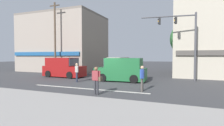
{
  "coord_description": "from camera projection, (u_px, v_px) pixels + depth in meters",
  "views": [
    {
      "loc": [
        6.2,
        -14.14,
        2.31
      ],
      "look_at": [
        -0.21,
        2.0,
        1.6
      ],
      "focal_mm": 28.0,
      "sensor_mm": 36.0,
      "label": 1
    }
  ],
  "objects": [
    {
      "name": "van_parked_curbside",
      "position": [
        119.0,
        66.0,
        23.19
      ],
      "size": [
        2.3,
        4.72,
        2.11
      ],
      "color": "#B7B29E",
      "rests_on": "ground"
    },
    {
      "name": "pedestrian_foreground_with_bag",
      "position": [
        96.0,
        79.0,
        10.31
      ],
      "size": [
        0.67,
        0.32,
        1.67
      ],
      "color": "#333338",
      "rests_on": "ground"
    },
    {
      "name": "ground_plane",
      "position": [
        106.0,
        82.0,
        15.51
      ],
      "size": [
        120.0,
        120.0,
        0.0
      ],
      "primitive_type": "plane",
      "color": "#3D3D3F"
    },
    {
      "name": "building_left_block",
      "position": [
        64.0,
        44.0,
        27.62
      ],
      "size": [
        11.57,
        8.66,
        8.55
      ],
      "color": "gray",
      "rests_on": "ground"
    },
    {
      "name": "utility_pole_far_right",
      "position": [
        205.0,
        44.0,
        20.03
      ],
      "size": [
        1.4,
        0.22,
        7.15
      ],
      "color": "brown",
      "rests_on": "ground"
    },
    {
      "name": "pedestrian_far_side",
      "position": [
        77.0,
        71.0,
        15.42
      ],
      "size": [
        0.44,
        0.42,
        1.67
      ],
      "color": "#232838",
      "rests_on": "ground"
    },
    {
      "name": "van_crossing_leftbound",
      "position": [
        122.0,
        70.0,
        15.95
      ],
      "size": [
        4.68,
        2.2,
        2.11
      ],
      "color": "#1E6033",
      "rests_on": "ground"
    },
    {
      "name": "lane_marking_stripe",
      "position": [
        86.0,
        89.0,
        12.26
      ],
      "size": [
        9.0,
        0.24,
        0.01
      ],
      "primitive_type": "cube",
      "color": "silver",
      "rests_on": "ground"
    },
    {
      "name": "van_approaching_near",
      "position": [
        64.0,
        68.0,
        19.11
      ],
      "size": [
        4.68,
        2.2,
        2.11
      ],
      "color": "maroon",
      "rests_on": "ground"
    },
    {
      "name": "utility_pole_near_left",
      "position": [
        55.0,
        37.0,
        21.8
      ],
      "size": [
        1.4,
        0.22,
        8.96
      ],
      "color": "brown",
      "rests_on": "ground"
    },
    {
      "name": "traffic_light_mast",
      "position": [
        184.0,
        35.0,
        15.84
      ],
      "size": [
        4.86,
        0.73,
        6.2
      ],
      "color": "#47474C",
      "rests_on": "ground"
    },
    {
      "name": "street_tree",
      "position": [
        188.0,
        39.0,
        19.3
      ],
      "size": [
        3.96,
        3.96,
        6.2
      ],
      "color": "#4C3823",
      "rests_on": "ground"
    },
    {
      "name": "pedestrian_mid_crossing",
      "position": [
        142.0,
        77.0,
        11.29
      ],
      "size": [
        0.22,
        0.57,
        1.67
      ],
      "color": "#4C4742",
      "rests_on": "ground"
    },
    {
      "name": "sidewalk_curb",
      "position": [
        28.0,
        107.0,
        7.62
      ],
      "size": [
        40.0,
        5.0,
        0.16
      ],
      "primitive_type": "cube",
      "color": "#9E9993",
      "rests_on": "ground"
    }
  ]
}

